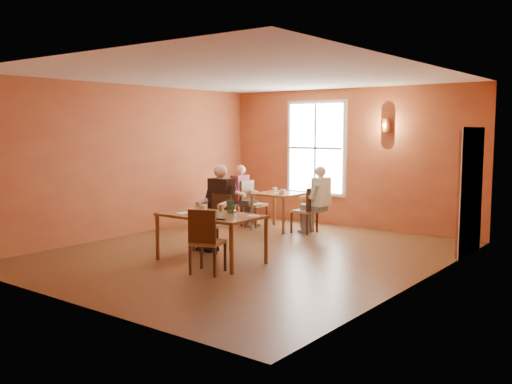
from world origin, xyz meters
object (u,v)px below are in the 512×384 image
Objects in this scene: chair_empty at (208,241)px; second_table at (279,211)px; main_table at (211,238)px; diner_main at (213,210)px; chair_diner_main at (214,223)px; diner_white at (306,201)px; chair_diner_maroon at (254,204)px; chair_diner_white at (304,210)px; diner_maroon at (253,197)px.

chair_empty reaches higher than second_table.
diner_main is (-0.50, 0.62, 0.34)m from main_table.
chair_diner_main is 0.68× the size of diner_main.
chair_empty is at bearing -170.37° from diner_white.
diner_white reaches higher than chair_diner_maroon.
chair_empty reaches higher than chair_diner_white.
chair_diner_main is 2.64m from chair_diner_maroon.
chair_diner_main is 0.76× the size of diner_maroon.
main_table is 3.21m from second_table.
diner_white is at bearing -97.62° from chair_diner_main.
main_table is 0.83m from chair_diner_main.
diner_maroon reaches higher than chair_diner_maroon.
diner_maroon is (-1.03, 2.47, -0.08)m from diner_main.
chair_diner_main is at bearing 173.07° from chair_diner_white.
chair_diner_maroon reaches higher than chair_empty.
chair_diner_white is (0.65, 0.00, 0.08)m from second_table.
diner_maroon is at bearing 90.00° from diner_white.
diner_main reaches higher than chair_diner_main.
chair_diner_white is (-0.20, 3.09, 0.09)m from main_table.
diner_white reaches higher than chair_empty.
chair_diner_maroon reaches higher than chair_diner_main.
diner_white is at bearing 90.00° from diner_maroon.
second_table is 0.66m from chair_diner_white.
chair_diner_main is 1.54m from chair_empty.
chair_diner_main is at bearing -90.00° from diner_main.
diner_white reaches higher than chair_diner_white.
main_table is 1.87× the size of second_table.
chair_diner_main is 0.23m from diner_main.
chair_empty reaches higher than main_table.
second_table is at bearing 90.00° from chair_diner_white.
second_table is (-0.85, 3.09, 0.00)m from main_table.
diner_white is (0.68, 0.00, 0.28)m from second_table.
chair_empty is (0.45, -0.57, 0.10)m from main_table.
chair_diner_white reaches higher than second_table.
chair_diner_white reaches higher than main_table.
chair_diner_main is at bearing 22.31° from chair_diner_maroon.
diner_maroon is at bearing -67.09° from chair_diner_main.
chair_diner_white is at bearing 90.00° from chair_diner_maroon.
second_table is 0.66× the size of diner_white.
diner_main is at bearing 90.00° from chair_diner_main.
diner_maroon is (-1.03, 2.44, 0.15)m from chair_diner_main.
diner_main is 2.68m from chair_diner_maroon.
main_table is at bearing 26.36° from diner_maroon.
chair_diner_white is 0.73× the size of diner_maroon.
chair_diner_maroon is at bearing -67.93° from diner_main.
second_table is (-0.35, 2.44, -0.10)m from chair_diner_main.
chair_diner_white is at bearing 0.00° from second_table.
chair_empty is 0.75× the size of diner_maroon.
main_table is at bearing -176.80° from diner_white.
second_table is at bearing 90.00° from diner_white.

